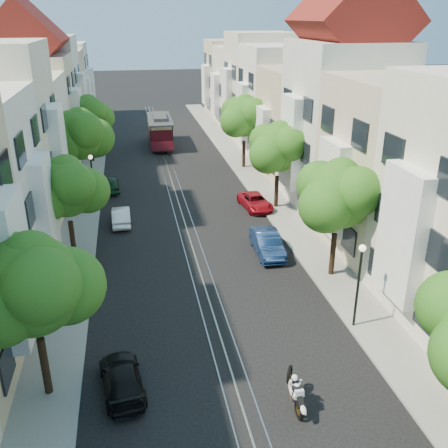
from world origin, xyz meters
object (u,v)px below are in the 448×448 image
tree_w_c (80,136)px  parked_car_w_mid (121,216)px  tree_e_c (279,149)px  tree_e_d (245,117)px  parked_car_w_near (122,378)px  lamp_east (359,274)px  parked_car_e_mid (267,243)px  tree_e_b (339,196)px  tree_w_b (67,189)px  parked_car_e_far (255,202)px  tree_w_a (33,288)px  sportbike_rider (295,391)px  tree_w_d (89,116)px  parked_car_w_far (110,184)px  cable_car (160,129)px  lamp_west (92,174)px

tree_w_c → parked_car_w_mid: bearing=-65.6°
tree_e_c → tree_e_d: (0.00, 11.00, 0.27)m
parked_car_w_near → lamp_east: bearing=-175.3°
lamp_east → parked_car_e_mid: (-1.90, 8.42, -2.16)m
tree_e_b → tree_w_b: tree_e_b is taller
tree_e_c → parked_car_w_near: bearing=-122.6°
lamp_east → parked_car_e_far: bearing=92.5°
tree_w_a → parked_car_e_far: bearing=54.9°
parked_car_w_near → parked_car_w_mid: (0.00, 17.22, 0.04)m
parked_car_w_near → tree_w_a: bearing=-12.9°
tree_w_a → sportbike_rider: 10.18m
parked_car_e_mid → tree_e_c: bearing=70.7°
tree_e_b → sportbike_rider: 11.56m
tree_e_c → parked_car_e_mid: tree_e_c is taller
tree_w_d → sportbike_rider: 37.75m
tree_w_b → lamp_east: (13.44, -9.98, -1.55)m
tree_w_c → parked_car_w_far: size_ratio=1.99×
parked_car_e_far → tree_e_b: bearing=-87.8°
tree_w_c → parked_car_w_far: tree_w_c is taller
tree_w_c → lamp_east: bearing=-57.4°
parked_car_w_far → cable_car: bearing=-114.1°
tree_w_a → tree_w_c: size_ratio=0.94×
tree_w_a → parked_car_w_near: bearing=-5.5°
tree_w_b → parked_car_e_far: (12.74, 6.13, -3.85)m
tree_e_c → tree_e_d: bearing=90.0°
lamp_west → parked_car_w_near: (1.90, -20.29, -2.30)m
tree_w_c → cable_car: size_ratio=0.86×
lamp_west → cable_car: 20.41m
lamp_west → tree_e_d: bearing=33.5°
tree_e_b → parked_car_w_near: 14.36m
cable_car → sportbike_rider: bearing=-86.5°
cable_car → parked_car_e_far: size_ratio=2.08×
cable_car → parked_car_e_mid: size_ratio=1.97×
tree_e_b → parked_car_w_far: 21.90m
tree_w_b → tree_w_c: tree_w_c is taller
cable_car → lamp_west: bearing=-107.1°
tree_w_c → parked_car_e_mid: (11.54, -12.56, -4.38)m
sportbike_rider → tree_w_d: bearing=103.5°
tree_w_b → parked_car_w_near: 13.14m
tree_w_a → parked_car_e_far: 22.55m
cable_car → lamp_east: bearing=-79.5°
lamp_east → parked_car_w_far: (-11.57, 22.45, -2.24)m
tree_e_b → lamp_east: bearing=-100.9°
cable_car → parked_car_e_far: cable_car is taller
tree_e_b → tree_w_b: size_ratio=1.07×
lamp_west → tree_e_c: bearing=-8.5°
lamp_east → parked_car_w_mid: bearing=125.6°
tree_w_a → tree_w_b: 12.00m
tree_e_c → lamp_east: 16.10m
sportbike_rider → lamp_west: bearing=109.6°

